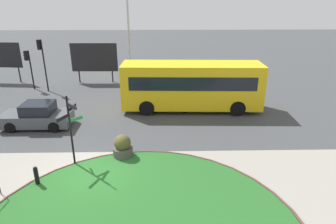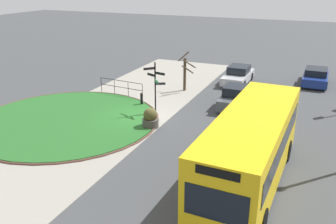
{
  "view_description": "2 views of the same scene",
  "coord_description": "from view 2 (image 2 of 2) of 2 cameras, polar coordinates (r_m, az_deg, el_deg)",
  "views": [
    {
      "loc": [
        3.04,
        -11.32,
        7.32
      ],
      "look_at": [
        3.35,
        2.26,
        2.0
      ],
      "focal_mm": 31.74,
      "sensor_mm": 36.0,
      "label": 1
    },
    {
      "loc": [
        18.59,
        10.01,
        8.27
      ],
      "look_at": [
        3.22,
        3.39,
        1.98
      ],
      "focal_mm": 38.5,
      "sensor_mm": 36.0,
      "label": 2
    }
  ],
  "objects": [
    {
      "name": "ground",
      "position": [
        22.68,
        -4.66,
        -0.85
      ],
      "size": [
        120.0,
        120.0,
        0.0
      ],
      "primitive_type": "plane",
      "color": "#3D3F42"
    },
    {
      "name": "sidewalk_paving",
      "position": [
        23.66,
        -9.08,
        -0.1
      ],
      "size": [
        32.0,
        7.88,
        0.02
      ],
      "primitive_type": "cube",
      "color": "gray",
      "rests_on": "ground"
    },
    {
      "name": "grass_island",
      "position": [
        22.95,
        -15.79,
        -1.2
      ],
      "size": [
        11.06,
        11.06,
        0.1
      ],
      "primitive_type": "cylinder",
      "color": "#235B23",
      "rests_on": "ground"
    },
    {
      "name": "grass_kerb_ring",
      "position": [
        22.95,
        -15.79,
        -1.19
      ],
      "size": [
        11.37,
        11.37,
        0.11
      ],
      "primitive_type": "torus",
      "color": "brown",
      "rests_on": "ground"
    },
    {
      "name": "signpost_directional",
      "position": [
        22.55,
        -2.03,
        4.51
      ],
      "size": [
        0.85,
        1.39,
        3.39
      ],
      "color": "black",
      "rests_on": "ground"
    },
    {
      "name": "bollard_foreground",
      "position": [
        24.65,
        -4.19,
        2.08
      ],
      "size": [
        0.18,
        0.18,
        0.9
      ],
      "color": "black",
      "rests_on": "ground"
    },
    {
      "name": "railing_grass_edge",
      "position": [
        26.88,
        -7.43,
        4.12
      ],
      "size": [
        0.39,
        3.74,
        1.13
      ],
      "rotation": [
        0.0,
        0.0,
        4.62
      ],
      "color": "black",
      "rests_on": "ground"
    },
    {
      "name": "bus_yellow",
      "position": [
        15.18,
        13.03,
        -5.56
      ],
      "size": [
        9.35,
        2.8,
        3.2
      ],
      "rotation": [
        0.0,
        0.0,
        -0.04
      ],
      "color": "yellow",
      "rests_on": "ground"
    },
    {
      "name": "car_near_lane",
      "position": [
        31.88,
        22.32,
        5.21
      ],
      "size": [
        4.26,
        1.94,
        1.36
      ],
      "rotation": [
        0.0,
        0.0,
        3.14
      ],
      "color": "navy",
      "rests_on": "ground"
    },
    {
      "name": "car_far_lane",
      "position": [
        30.49,
        11.03,
        5.74
      ],
      "size": [
        4.45,
        1.95,
        1.41
      ],
      "rotation": [
        0.0,
        0.0,
        -0.03
      ],
      "color": "#B7B7BC",
      "rests_on": "ground"
    },
    {
      "name": "car_trailing",
      "position": [
        24.65,
        10.77,
        2.29
      ],
      "size": [
        4.01,
        1.82,
        1.51
      ],
      "rotation": [
        0.0,
        0.0,
        3.14
      ],
      "color": "#474C51",
      "rests_on": "ground"
    },
    {
      "name": "planter_near_signpost",
      "position": [
        20.94,
        -2.81,
        -1.08
      ],
      "size": [
        0.95,
        0.95,
        1.2
      ],
      "color": "#47423D",
      "rests_on": "ground"
    },
    {
      "name": "street_tree_bare",
      "position": [
        27.57,
        2.75,
        6.3
      ],
      "size": [
        1.43,
        1.43,
        2.96
      ],
      "color": "#423323",
      "rests_on": "ground"
    }
  ]
}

